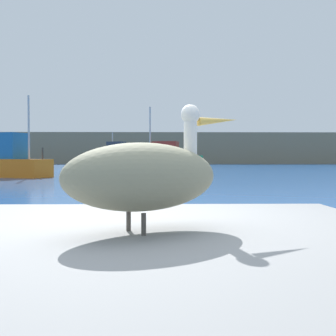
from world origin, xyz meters
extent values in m
plane|color=#194C93|center=(0.00, 0.00, 0.00)|extent=(260.00, 260.00, 0.00)
cube|color=#7F755B|center=(0.00, 80.55, 3.05)|extent=(140.00, 14.83, 6.11)
cube|color=gray|center=(0.24, -0.78, 0.37)|extent=(3.45, 3.05, 0.75)
ellipsoid|color=gray|center=(0.24, -0.78, 1.10)|extent=(1.18, 1.03, 0.43)
cylinder|color=white|center=(0.55, -0.57, 1.32)|extent=(0.09, 0.09, 0.31)
sphere|color=white|center=(0.55, -0.57, 1.51)|extent=(0.13, 0.13, 0.13)
cone|color=gold|center=(0.76, -0.43, 1.48)|extent=(0.35, 0.26, 0.09)
cylinder|color=#4C4742|center=(0.15, -0.73, 0.82)|extent=(0.03, 0.03, 0.13)
cylinder|color=#4C4742|center=(0.25, -0.88, 0.82)|extent=(0.03, 0.03, 0.13)
cube|color=orange|center=(-9.29, 22.13, 0.56)|extent=(5.96, 3.84, 1.13)
cube|color=#1E6099|center=(-9.18, 22.08, 1.95)|extent=(2.50, 2.21, 1.64)
cylinder|color=#B2B2B2|center=(-7.71, 21.50, 3.08)|extent=(0.12, 0.12, 3.91)
cylinder|color=#3F382D|center=(-6.76, 21.12, 1.48)|extent=(0.10, 0.10, 0.70)
cube|color=yellow|center=(-3.64, 41.26, 0.61)|extent=(5.17, 3.48, 1.22)
cube|color=#2D333D|center=(-4.53, 41.67, 2.12)|extent=(2.27, 1.85, 1.80)
cylinder|color=#B2B2B2|center=(-5.00, 41.88, 2.63)|extent=(0.12, 0.12, 2.82)
cube|color=#1E8C4C|center=(1.06, 28.24, 0.70)|extent=(5.37, 2.64, 1.40)
cube|color=maroon|center=(0.77, 28.31, 1.95)|extent=(2.18, 1.72, 1.10)
cylinder|color=#B2B2B2|center=(-0.44, 28.60, 3.33)|extent=(0.12, 0.12, 3.86)
sphere|color=yellow|center=(-1.48, 8.15, 0.35)|extent=(0.70, 0.70, 0.70)
camera|label=1|loc=(0.35, -3.28, 1.22)|focal=42.85mm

